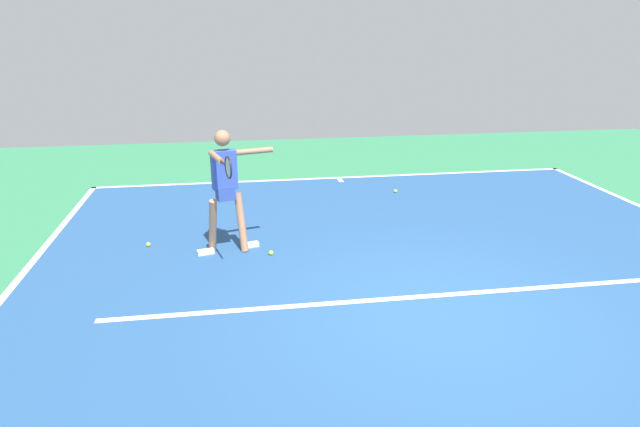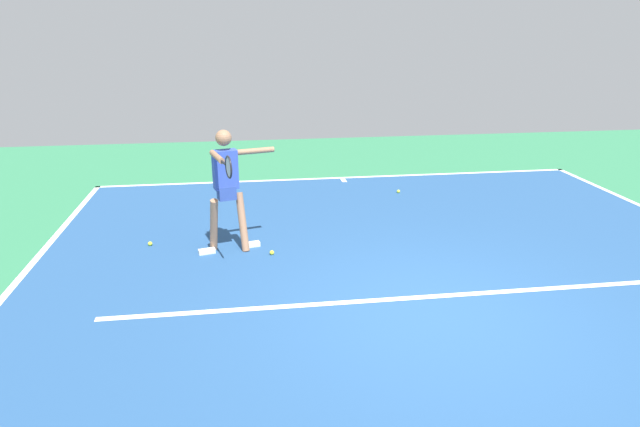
{
  "view_description": "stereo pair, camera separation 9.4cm",
  "coord_description": "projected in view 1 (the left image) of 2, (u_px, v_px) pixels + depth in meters",
  "views": [
    {
      "loc": [
        2.24,
        5.48,
        3.17
      ],
      "look_at": [
        1.19,
        -1.14,
        0.9
      ],
      "focal_mm": 31.25,
      "sensor_mm": 36.0,
      "label": 1
    },
    {
      "loc": [
        2.14,
        5.49,
        3.17
      ],
      "look_at": [
        1.19,
        -1.14,
        0.9
      ],
      "focal_mm": 31.25,
      "sensor_mm": 36.0,
      "label": 2
    }
  ],
  "objects": [
    {
      "name": "court_line_baseline_near",
      "position": [
        339.0,
        178.0,
        12.18
      ],
      "size": [
        10.36,
        0.1,
        0.01
      ],
      "primitive_type": "cube",
      "color": "white",
      "rests_on": "ground_plane"
    },
    {
      "name": "tennis_ball_centre_court",
      "position": [
        396.0,
        191.0,
        11.09
      ],
      "size": [
        0.07,
        0.07,
        0.07
      ],
      "primitive_type": "sphere",
      "color": "#C6E53D",
      "rests_on": "ground_plane"
    },
    {
      "name": "court_surface",
      "position": [
        436.0,
        312.0,
        6.47
      ],
      "size": [
        10.36,
        12.3,
        0.0
      ],
      "primitive_type": "cube",
      "color": "navy",
      "rests_on": "ground_plane"
    },
    {
      "name": "tennis_player",
      "position": [
        226.0,
        183.0,
        7.89
      ],
      "size": [
        1.17,
        1.31,
        1.81
      ],
      "rotation": [
        0.0,
        0.0,
        0.26
      ],
      "color": "#9E7051",
      "rests_on": "ground_plane"
    },
    {
      "name": "court_line_centre_mark",
      "position": [
        340.0,
        180.0,
        11.99
      ],
      "size": [
        0.1,
        0.3,
        0.01
      ],
      "primitive_type": "cube",
      "color": "white",
      "rests_on": "ground_plane"
    },
    {
      "name": "court_line_service",
      "position": [
        425.0,
        296.0,
        6.85
      ],
      "size": [
        7.77,
        0.1,
        0.01
      ],
      "primitive_type": "cube",
      "color": "white",
      "rests_on": "ground_plane"
    },
    {
      "name": "ground_plane",
      "position": [
        436.0,
        313.0,
        6.47
      ],
      "size": [
        21.18,
        21.18,
        0.0
      ],
      "primitive_type": "plane",
      "color": "#2D754C"
    },
    {
      "name": "tennis_ball_by_baseline",
      "position": [
        148.0,
        245.0,
        8.39
      ],
      "size": [
        0.07,
        0.07,
        0.07
      ],
      "primitive_type": "sphere",
      "color": "#CCE033",
      "rests_on": "ground_plane"
    },
    {
      "name": "tennis_ball_near_player",
      "position": [
        271.0,
        253.0,
        8.08
      ],
      "size": [
        0.07,
        0.07,
        0.07
      ],
      "primitive_type": "sphere",
      "color": "yellow",
      "rests_on": "ground_plane"
    }
  ]
}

